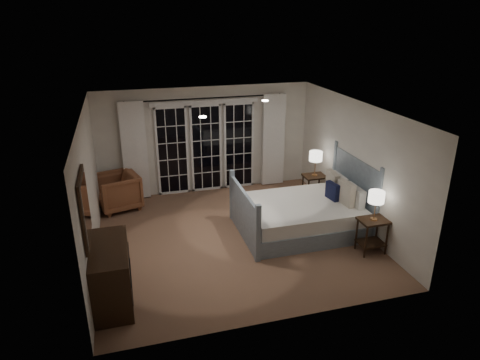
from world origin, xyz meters
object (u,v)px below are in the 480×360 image
object	(u,v)px
nightstand_left	(372,231)
nightstand_right	(314,184)
armchair	(118,191)
dresser	(111,274)
lamp_left	(376,197)
lamp_right	(316,157)
bed	(303,214)

from	to	relation	value
nightstand_left	nightstand_right	world-z (taller)	nightstand_left
nightstand_right	armchair	distance (m)	4.38
nightstand_left	dresser	bearing A→B (deg)	-177.56
nightstand_left	dresser	world-z (taller)	dresser
nightstand_right	dresser	size ratio (longest dim) A/B	0.49
nightstand_right	armchair	size ratio (longest dim) A/B	0.72
nightstand_right	lamp_left	xyz separation A→B (m)	(0.05, -2.33, 0.66)
lamp_left	armchair	size ratio (longest dim) A/B	0.61
lamp_left	lamp_right	distance (m)	2.33
lamp_right	nightstand_right	bearing A→B (deg)	-153.43
lamp_right	dresser	bearing A→B (deg)	-150.37
bed	lamp_right	distance (m)	1.62
bed	lamp_left	bearing A→B (deg)	-53.02
nightstand_left	lamp_left	bearing A→B (deg)	135.00
lamp_right	dresser	distance (m)	5.13
lamp_left	lamp_right	size ratio (longest dim) A/B	0.96
dresser	lamp_left	bearing A→B (deg)	2.44
bed	armchair	distance (m)	4.05
nightstand_left	armchair	size ratio (longest dim) A/B	0.74
bed	lamp_left	size ratio (longest dim) A/B	4.44
lamp_left	dresser	world-z (taller)	lamp_left
armchair	nightstand_right	bearing A→B (deg)	63.90
nightstand_left	lamp_right	xyz separation A→B (m)	(-0.05, 2.33, 0.65)
bed	lamp_left	xyz separation A→B (m)	(0.84, -1.12, 0.73)
nightstand_left	lamp_left	xyz separation A→B (m)	(-0.00, 0.00, 0.65)
lamp_right	bed	bearing A→B (deg)	-123.07
nightstand_left	lamp_left	size ratio (longest dim) A/B	1.20
nightstand_right	lamp_left	size ratio (longest dim) A/B	1.17
lamp_left	dresser	size ratio (longest dim) A/B	0.42
nightstand_left	lamp_right	world-z (taller)	lamp_right
nightstand_right	dresser	xyz separation A→B (m)	(-4.43, -2.52, 0.04)
nightstand_left	nightstand_right	size ratio (longest dim) A/B	1.02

